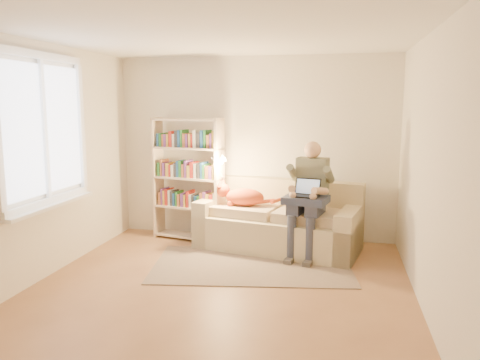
% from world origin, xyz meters
% --- Properties ---
extents(floor, '(4.50, 4.50, 0.00)m').
position_xyz_m(floor, '(0.00, 0.00, 0.00)').
color(floor, '#8A5E3E').
rests_on(floor, ground).
extents(ceiling, '(4.00, 4.50, 0.02)m').
position_xyz_m(ceiling, '(0.00, 0.00, 2.60)').
color(ceiling, white).
rests_on(ceiling, wall_back).
extents(wall_left, '(0.02, 4.50, 2.60)m').
position_xyz_m(wall_left, '(-2.00, 0.00, 1.30)').
color(wall_left, silver).
rests_on(wall_left, floor).
extents(wall_right, '(0.02, 4.50, 2.60)m').
position_xyz_m(wall_right, '(2.00, 0.00, 1.30)').
color(wall_right, silver).
rests_on(wall_right, floor).
extents(wall_back, '(4.00, 0.02, 2.60)m').
position_xyz_m(wall_back, '(0.00, 2.25, 1.30)').
color(wall_back, silver).
rests_on(wall_back, floor).
extents(wall_front, '(4.00, 0.02, 2.60)m').
position_xyz_m(wall_front, '(0.00, -2.25, 1.30)').
color(wall_front, silver).
rests_on(wall_front, floor).
extents(window, '(0.12, 1.52, 1.69)m').
position_xyz_m(window, '(-1.95, 0.20, 1.38)').
color(window, white).
rests_on(window, wall_left).
extents(sofa, '(2.27, 1.37, 0.90)m').
position_xyz_m(sofa, '(0.43, 1.74, 0.33)').
color(sofa, '#C9B88E').
rests_on(sofa, floor).
extents(person, '(0.50, 0.69, 1.46)m').
position_xyz_m(person, '(0.83, 1.50, 0.83)').
color(person, '#676B57').
rests_on(person, sofa).
extents(cat, '(0.81, 0.38, 0.29)m').
position_xyz_m(cat, '(-0.11, 1.72, 0.70)').
color(cat, '#DF5A2B').
rests_on(cat, sofa).
extents(blanket, '(0.60, 0.52, 0.09)m').
position_xyz_m(blanket, '(0.80, 1.37, 0.76)').
color(blanket, '#2A324A').
rests_on(blanket, person).
extents(laptop, '(0.37, 0.33, 0.27)m').
position_xyz_m(laptop, '(0.80, 1.38, 0.86)').
color(laptop, black).
rests_on(laptop, blanket).
extents(bookshelf, '(1.14, 0.53, 1.74)m').
position_xyz_m(bookshelf, '(-0.90, 1.90, 0.96)').
color(bookshelf, beige).
rests_on(bookshelf, floor).
extents(rug, '(2.53, 1.73, 0.01)m').
position_xyz_m(rug, '(0.20, 0.97, 0.01)').
color(rug, '#816E5E').
rests_on(rug, floor).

